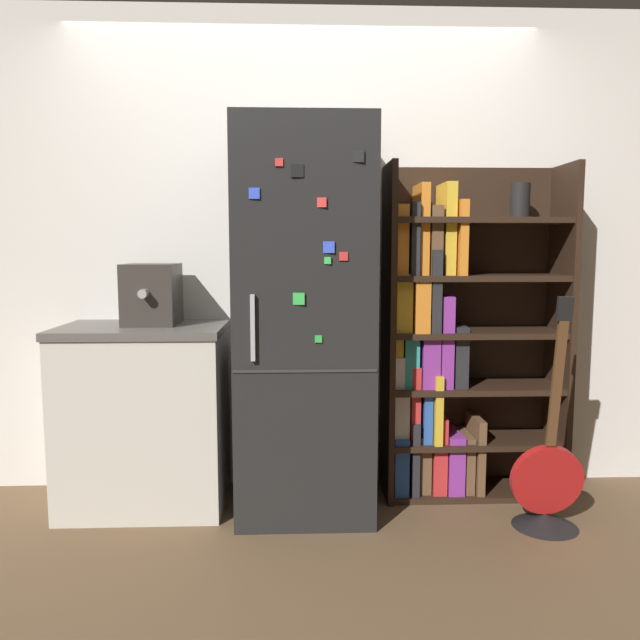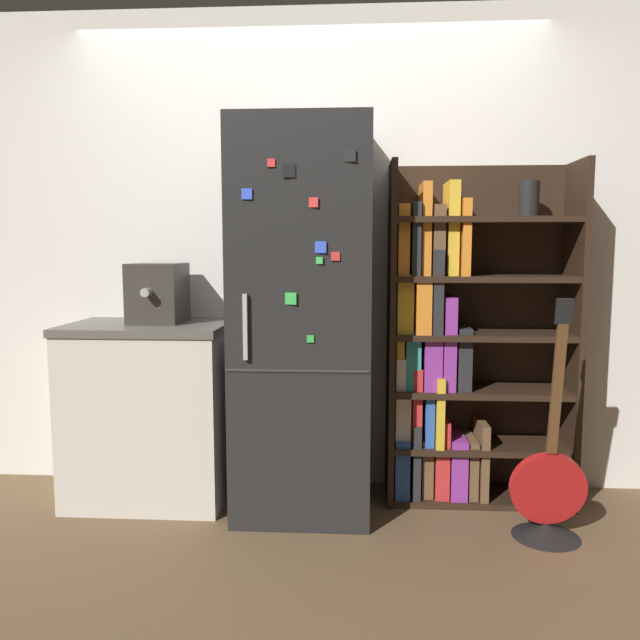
{
  "view_description": "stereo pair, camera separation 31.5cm",
  "coord_description": "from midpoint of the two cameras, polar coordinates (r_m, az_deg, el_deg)",
  "views": [
    {
      "loc": [
        -0.04,
        -2.98,
        1.33
      ],
      "look_at": [
        0.08,
        0.15,
        0.97
      ],
      "focal_mm": 35.0,
      "sensor_mm": 36.0,
      "label": 1
    },
    {
      "loc": [
        0.27,
        -2.98,
        1.33
      ],
      "look_at": [
        0.08,
        0.15,
        0.97
      ],
      "focal_mm": 35.0,
      "sensor_mm": 36.0,
      "label": 2
    }
  ],
  "objects": [
    {
      "name": "ground_plane",
      "position": [
        3.27,
        1.24,
        -17.4
      ],
      "size": [
        16.0,
        16.0,
        0.0
      ],
      "primitive_type": "plane",
      "color": "brown"
    },
    {
      "name": "guitar",
      "position": [
        3.21,
        22.87,
        -15.2
      ],
      "size": [
        0.35,
        0.31,
        1.12
      ],
      "color": "black",
      "rests_on": "ground_plane"
    },
    {
      "name": "refrigerator",
      "position": [
        3.13,
        1.37,
        -0.06
      ],
      "size": [
        0.67,
        0.68,
        1.93
      ],
      "color": "black",
      "rests_on": "ground_plane"
    },
    {
      "name": "espresso_machine",
      "position": [
        3.34,
        -12.01,
        2.43
      ],
      "size": [
        0.26,
        0.36,
        0.31
      ],
      "color": "#38332D",
      "rests_on": "kitchen_counter"
    },
    {
      "name": "wall_back",
      "position": [
        3.46,
        1.61,
        6.12
      ],
      "size": [
        8.0,
        0.05,
        2.6
      ],
      "color": "white",
      "rests_on": "ground_plane"
    },
    {
      "name": "bookshelf",
      "position": [
        3.39,
        14.79,
        -2.67
      ],
      "size": [
        0.95,
        0.37,
        1.76
      ],
      "color": "black",
      "rests_on": "ground_plane"
    },
    {
      "name": "kitchen_counter",
      "position": [
        3.4,
        -12.68,
        -8.18
      ],
      "size": [
        0.82,
        0.58,
        0.94
      ],
      "color": "beige",
      "rests_on": "ground_plane"
    }
  ]
}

